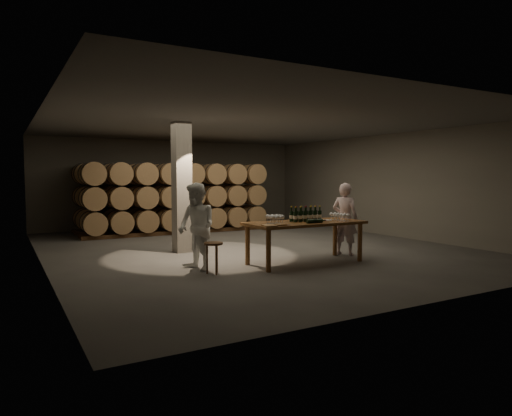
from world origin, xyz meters
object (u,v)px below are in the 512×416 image
plate (326,220)px  stool (213,248)px  notebook_near (280,225)px  person_woman (197,227)px  tasting_table (305,226)px  person_man (345,219)px  bottle_cluster (306,216)px

plate → stool: (-2.72, 0.01, -0.41)m
notebook_near → stool: notebook_near is taller
notebook_near → person_woman: 1.66m
stool → tasting_table: bearing=1.0°
tasting_table → notebook_near: size_ratio=11.61×
stool → person_woman: size_ratio=0.35×
plate → notebook_near: 1.45m
person_man → notebook_near: bearing=80.6°
person_man → person_woman: (-3.76, 0.06, 0.02)m
notebook_near → bottle_cluster: bearing=27.6°
tasting_table → notebook_near: notebook_near is taller
bottle_cluster → plate: size_ratio=2.88×
notebook_near → person_man: (2.30, 0.74, -0.05)m
notebook_near → person_man: bearing=20.2°
bottle_cluster → person_man: person_man is taller
stool → person_woman: bearing=108.2°
tasting_table → person_woman: size_ratio=1.48×
plate → notebook_near: notebook_near is taller
person_man → bottle_cluster: bearing=75.1°
bottle_cluster → notebook_near: bottle_cluster is taller
bottle_cluster → person_man: (1.36, 0.30, -0.16)m
person_man → tasting_table: bearing=77.3°
bottle_cluster → person_woman: person_woman is taller
tasting_table → notebook_near: (-0.87, -0.37, 0.12)m
stool → notebook_near: bearing=-14.3°
notebook_near → person_woman: person_woman is taller
stool → plate: bearing=-0.2°
tasting_table → plate: (0.54, -0.05, 0.11)m
person_man → person_woman: 3.76m
bottle_cluster → notebook_near: bearing=-154.8°
plate → person_woman: 2.91m
plate → person_man: size_ratio=0.15×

